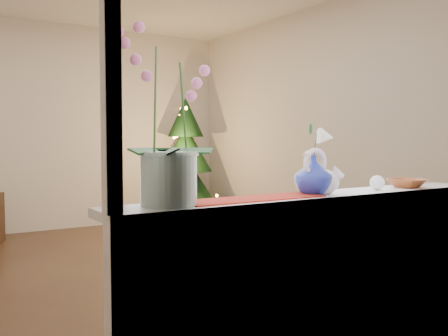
{
  "coord_description": "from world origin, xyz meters",
  "views": [
    {
      "loc": [
        -1.69,
        -4.2,
        1.19
      ],
      "look_at": [
        0.07,
        -1.4,
        1.0
      ],
      "focal_mm": 40.0,
      "sensor_mm": 36.0,
      "label": 1
    }
  ],
  "objects_px": {
    "blue_vase": "(313,172)",
    "paperweight": "(377,183)",
    "swan": "(323,172)",
    "orchid_pot": "(168,116)",
    "xmas_tree": "(186,161)",
    "amber_dish": "(407,184)"
  },
  "relations": [
    {
      "from": "paperweight",
      "to": "xmas_tree",
      "type": "height_order",
      "value": "xmas_tree"
    },
    {
      "from": "blue_vase",
      "to": "swan",
      "type": "bearing_deg",
      "value": -31.0
    },
    {
      "from": "blue_vase",
      "to": "amber_dish",
      "type": "distance_m",
      "value": 0.69
    },
    {
      "from": "blue_vase",
      "to": "amber_dish",
      "type": "xyz_separation_m",
      "value": [
        0.68,
        -0.02,
        -0.09
      ]
    },
    {
      "from": "swan",
      "to": "orchid_pot",
      "type": "bearing_deg",
      "value": -175.65
    },
    {
      "from": "swan",
      "to": "amber_dish",
      "type": "distance_m",
      "value": 0.65
    },
    {
      "from": "blue_vase",
      "to": "paperweight",
      "type": "height_order",
      "value": "blue_vase"
    },
    {
      "from": "blue_vase",
      "to": "xmas_tree",
      "type": "relative_size",
      "value": 0.13
    },
    {
      "from": "xmas_tree",
      "to": "paperweight",
      "type": "bearing_deg",
      "value": -104.6
    },
    {
      "from": "swan",
      "to": "paperweight",
      "type": "bearing_deg",
      "value": 5.84
    },
    {
      "from": "swan",
      "to": "xmas_tree",
      "type": "bearing_deg",
      "value": 76.47
    },
    {
      "from": "swan",
      "to": "amber_dish",
      "type": "xyz_separation_m",
      "value": [
        0.64,
        0.0,
        -0.09
      ]
    },
    {
      "from": "swan",
      "to": "paperweight",
      "type": "relative_size",
      "value": 3.26
    },
    {
      "from": "amber_dish",
      "to": "swan",
      "type": "bearing_deg",
      "value": -179.88
    },
    {
      "from": "swan",
      "to": "xmas_tree",
      "type": "distance_m",
      "value": 4.6
    },
    {
      "from": "orchid_pot",
      "to": "blue_vase",
      "type": "height_order",
      "value": "orchid_pot"
    },
    {
      "from": "amber_dish",
      "to": "xmas_tree",
      "type": "relative_size",
      "value": 0.1
    },
    {
      "from": "orchid_pot",
      "to": "swan",
      "type": "distance_m",
      "value": 0.87
    },
    {
      "from": "paperweight",
      "to": "blue_vase",
      "type": "bearing_deg",
      "value": 176.77
    },
    {
      "from": "swan",
      "to": "blue_vase",
      "type": "bearing_deg",
      "value": 154.81
    },
    {
      "from": "paperweight",
      "to": "swan",
      "type": "bearing_deg",
      "value": -179.98
    },
    {
      "from": "orchid_pot",
      "to": "swan",
      "type": "relative_size",
      "value": 2.87
    }
  ]
}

